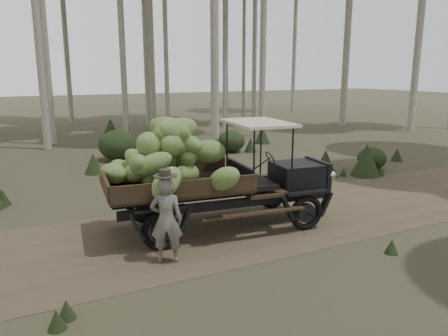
{
  "coord_description": "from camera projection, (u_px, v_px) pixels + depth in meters",
  "views": [
    {
      "loc": [
        -5.62,
        -8.44,
        3.51
      ],
      "look_at": [
        -1.36,
        0.09,
        1.38
      ],
      "focal_mm": 35.0,
      "sensor_mm": 36.0,
      "label": 1
    }
  ],
  "objects": [
    {
      "name": "farmer",
      "position": [
        166.0,
        219.0,
        8.03
      ],
      "size": [
        0.71,
        0.6,
        1.78
      ],
      "rotation": [
        0.0,
        0.0,
        2.72
      ],
      "color": "#63615B",
      "rests_on": "ground"
    },
    {
      "name": "banana_truck",
      "position": [
        190.0,
        163.0,
        9.48
      ],
      "size": [
        5.39,
        2.91,
        2.66
      ],
      "rotation": [
        0.0,
        0.0,
        -0.11
      ],
      "color": "black",
      "rests_on": "ground"
    },
    {
      "name": "ground",
      "position": [
        276.0,
        219.0,
        10.58
      ],
      "size": [
        120.0,
        120.0,
        0.0
      ],
      "primitive_type": "plane",
      "color": "#473D2B",
      "rests_on": "ground"
    },
    {
      "name": "undergrowth",
      "position": [
        283.0,
        186.0,
        11.55
      ],
      "size": [
        22.01,
        24.59,
        1.33
      ],
      "color": "#233319",
      "rests_on": "ground"
    },
    {
      "name": "dirt_track",
      "position": [
        276.0,
        219.0,
        10.58
      ],
      "size": [
        70.0,
        4.0,
        0.01
      ],
      "primitive_type": "cube",
      "color": "brown",
      "rests_on": "ground"
    }
  ]
}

